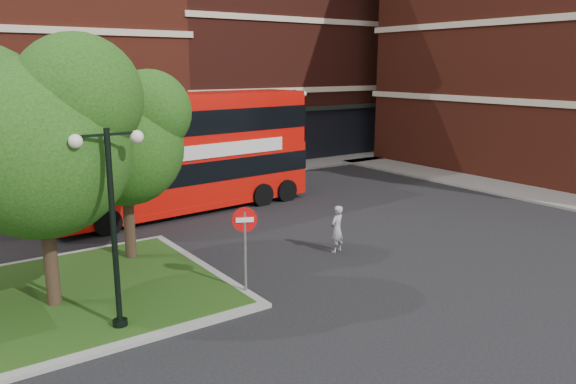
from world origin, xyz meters
TOP-DOWN VIEW (x-y plane):
  - ground at (0.00, 0.00)m, footprint 120.00×120.00m
  - pavement_far at (0.00, 16.50)m, footprint 44.00×3.00m
  - pavement_side at (16.50, 2.00)m, footprint 3.00×28.00m
  - terrace_far_right at (14.00, 24.00)m, footprint 18.00×12.00m
  - tree_island_west at (-6.60, 2.58)m, footprint 5.40×4.71m
  - tree_island_east at (-3.58, 5.06)m, footprint 4.46×3.90m
  - lamp_island at (-5.50, 0.20)m, footprint 1.72×0.36m
  - lamp_far_left at (2.00, 14.50)m, footprint 1.72×0.36m
  - lamp_far_right at (10.00, 14.50)m, footprint 1.72×0.36m
  - bus at (0.76, 10.06)m, footprint 12.16×3.64m
  - woman at (2.73, 1.80)m, footprint 0.70×0.56m
  - car_silver at (0.72, 14.50)m, footprint 4.06×1.79m
  - car_white at (4.76, 14.50)m, footprint 4.72×2.01m
  - no_entry_sign at (-1.80, 0.40)m, footprint 0.67×0.34m

SIDE VIEW (x-z plane):
  - ground at x=0.00m, z-range 0.00..0.00m
  - pavement_far at x=0.00m, z-range 0.00..0.12m
  - pavement_side at x=16.50m, z-range 0.00..0.12m
  - car_silver at x=0.72m, z-range 0.00..1.36m
  - car_white at x=4.76m, z-range 0.00..1.52m
  - woman at x=2.73m, z-range 0.00..1.66m
  - no_entry_sign at x=-1.80m, z-range 0.55..3.11m
  - lamp_island at x=-5.50m, z-range 0.33..5.33m
  - lamp_far_left at x=2.00m, z-range 0.33..5.33m
  - lamp_far_right at x=10.00m, z-range 0.33..5.33m
  - bus at x=0.76m, z-range 0.71..5.29m
  - tree_island_east at x=-3.58m, z-range 1.10..7.39m
  - tree_island_west at x=-6.60m, z-range 1.19..8.40m
  - terrace_far_right at x=14.00m, z-range 0.00..16.00m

